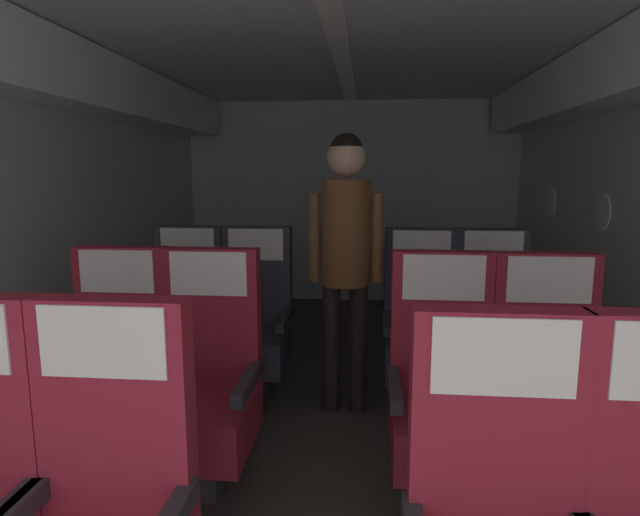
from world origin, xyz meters
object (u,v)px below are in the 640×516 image
Objects in this scene: seat_b_right_aisle at (549,403)px; seat_c_left_window at (186,325)px; seat_b_left_aisle at (206,390)px; seat_c_right_aisle at (493,333)px; flight_attendant at (346,244)px; seat_c_left_aisle at (254,327)px; seat_b_left_window at (114,385)px; seat_c_right_window at (420,331)px; seat_b_right_window at (442,398)px.

seat_b_right_aisle is 2.17m from seat_c_left_window.
seat_c_left_window is at bearing 114.34° from seat_b_left_aisle.
flight_attendant is (-0.90, -0.17, 0.56)m from seat_c_right_aisle.
seat_c_left_aisle is at bearing -179.69° from seat_c_right_aisle.
seat_b_left_window and seat_b_right_aisle have the same top height.
flight_attendant is (0.59, 0.82, 0.56)m from seat_b_left_aisle.
seat_c_left_aisle is (0.45, -0.00, 0.00)m from seat_c_left_window.
seat_c_left_window is at bearing 153.09° from seat_b_right_aisle.
seat_b_left_aisle is 1.00× the size of seat_c_right_window.
seat_c_right_aisle is (1.49, 0.99, 0.00)m from seat_b_left_aisle.
seat_b_left_window is 1.77m from seat_c_right_window.
flight_attendant is at bearing 54.36° from seat_b_left_aisle.
seat_b_left_aisle is at bearing 65.03° from flight_attendant.
seat_b_right_window is 0.97m from seat_c_right_window.
seat_b_left_aisle and seat_c_left_aisle have the same top height.
seat_c_right_aisle and seat_c_right_window have the same top height.
seat_b_left_window and seat_b_left_aisle have the same top height.
seat_b_right_window is 1.00× the size of seat_c_left_window.
seat_b_right_aisle is at bearing -0.45° from seat_b_left_window.
seat_b_left_window is 1.00× the size of seat_b_right_aisle.
seat_b_right_window and seat_c_left_aisle have the same top height.
seat_b_left_aisle and seat_b_right_window have the same top height.
flight_attendant reaches higher than seat_b_left_aisle.
flight_attendant reaches higher than seat_b_right_aisle.
seat_b_right_aisle is 1.00× the size of seat_c_left_window.
seat_c_right_aisle is at bearing 26.79° from seat_b_left_window.
seat_c_right_aisle is (1.48, 0.01, 0.00)m from seat_c_left_aisle.
seat_b_right_aisle is 1.78m from seat_c_left_aisle.
seat_b_left_window is at bearing 179.55° from seat_b_right_aisle.
seat_c_right_aisle is (1.93, 0.01, 0.00)m from seat_c_left_window.
seat_c_left_window and seat_c_right_window have the same top height.
seat_b_left_window and seat_c_right_window have the same top height.
seat_c_right_aisle is (-0.00, 0.99, 0.00)m from seat_b_right_aisle.
seat_b_right_aisle is at bearing -26.91° from seat_c_left_window.
seat_c_left_window and seat_c_right_aisle have the same top height.
seat_b_right_aisle is at bearing -65.56° from seat_c_right_window.
seat_b_right_aisle is 1.34m from flight_attendant.
seat_b_left_window is at bearing -147.25° from seat_c_right_window.
seat_b_left_window is 1.49m from seat_b_right_window.
seat_c_right_aisle is at bearing 0.31° from seat_c_left_aisle.
seat_b_right_aisle is 1.00× the size of seat_c_right_aisle.
seat_b_right_aisle is at bearing -33.39° from seat_c_left_aisle.
seat_c_left_aisle is (-1.49, 0.98, 0.00)m from seat_b_right_aisle.
seat_c_right_aisle is at bearing 65.93° from seat_b_right_window.
seat_b_right_window is at bearing -42.98° from seat_c_left_aisle.
seat_b_right_aisle and seat_b_right_window have the same top height.
seat_c_left_window is (-1.49, 0.98, 0.00)m from seat_b_right_window.
flight_attendant is (1.03, 0.80, 0.56)m from seat_b_left_window.
flight_attendant reaches higher than seat_c_left_window.
seat_b_left_window is at bearing 48.68° from flight_attendant.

